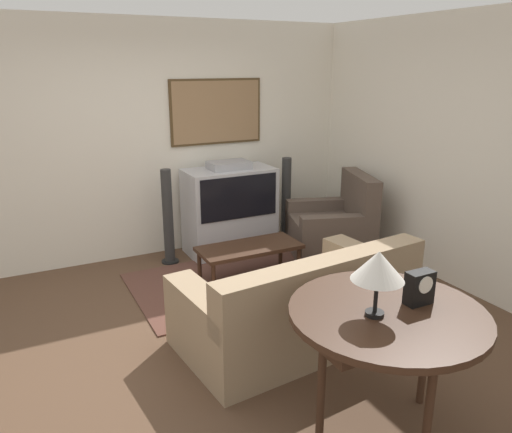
{
  "coord_description": "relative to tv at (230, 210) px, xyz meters",
  "views": [
    {
      "loc": [
        -1.38,
        -3.53,
        2.21
      ],
      "look_at": [
        0.77,
        0.7,
        0.75
      ],
      "focal_mm": 35.0,
      "sensor_mm": 36.0,
      "label": 1
    }
  ],
  "objects": [
    {
      "name": "mantel_clock",
      "position": [
        -0.21,
        -3.28,
        0.4
      ],
      "size": [
        0.17,
        0.1,
        0.21
      ],
      "color": "black",
      "rests_on": "console_table"
    },
    {
      "name": "speaker_tower_right",
      "position": [
        0.77,
        -0.02,
        -0.01
      ],
      "size": [
        0.2,
        0.2,
        1.1
      ],
      "color": "black",
      "rests_on": "ground_plane"
    },
    {
      "name": "ground_plane",
      "position": [
        -0.95,
        -1.74,
        -0.53
      ],
      "size": [
        12.0,
        12.0,
        0.0
      ],
      "primitive_type": "plane",
      "color": "brown"
    },
    {
      "name": "tv",
      "position": [
        0.0,
        0.0,
        0.0
      ],
      "size": [
        1.05,
        0.56,
        1.11
      ],
      "color": "#B7B7BC",
      "rests_on": "ground_plane"
    },
    {
      "name": "coffee_table",
      "position": [
        -0.18,
        -0.9,
        -0.18
      ],
      "size": [
        1.07,
        0.48,
        0.39
      ],
      "color": "#3D2619",
      "rests_on": "ground_plane"
    },
    {
      "name": "area_rug",
      "position": [
        -0.26,
        -0.86,
        -0.52
      ],
      "size": [
        2.23,
        1.44,
        0.01
      ],
      "color": "brown",
      "rests_on": "ground_plane"
    },
    {
      "name": "couch",
      "position": [
        -0.34,
        -2.14,
        -0.23
      ],
      "size": [
        1.97,
        1.17,
        0.83
      ],
      "rotation": [
        0.0,
        0.0,
        3.24
      ],
      "color": "#9E8466",
      "rests_on": "ground_plane"
    },
    {
      "name": "table_lamp",
      "position": [
        -0.55,
        -3.28,
        0.59
      ],
      "size": [
        0.3,
        0.3,
        0.4
      ],
      "color": "black",
      "rests_on": "console_table"
    },
    {
      "name": "wall_back",
      "position": [
        -0.93,
        0.39,
        0.83
      ],
      "size": [
        12.0,
        0.1,
        2.7
      ],
      "color": "silver",
      "rests_on": "ground_plane"
    },
    {
      "name": "wall_right",
      "position": [
        1.68,
        -1.74,
        0.82
      ],
      "size": [
        0.06,
        12.0,
        2.7
      ],
      "color": "silver",
      "rests_on": "ground_plane"
    },
    {
      "name": "armchair",
      "position": [
        1.05,
        -0.67,
        -0.21
      ],
      "size": [
        1.11,
        1.11,
        0.98
      ],
      "rotation": [
        0.0,
        0.0,
        -1.89
      ],
      "color": "brown",
      "rests_on": "ground_plane"
    },
    {
      "name": "speaker_tower_left",
      "position": [
        -0.77,
        -0.02,
        -0.01
      ],
      "size": [
        0.2,
        0.2,
        1.1
      ],
      "color": "black",
      "rests_on": "ground_plane"
    },
    {
      "name": "console_table",
      "position": [
        -0.43,
        -3.27,
        0.22
      ],
      "size": [
        1.17,
        1.17,
        0.82
      ],
      "color": "#3D2619",
      "rests_on": "ground_plane"
    }
  ]
}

